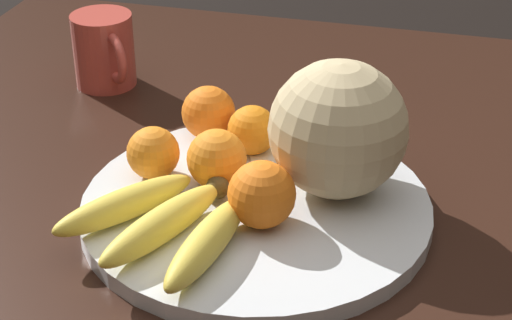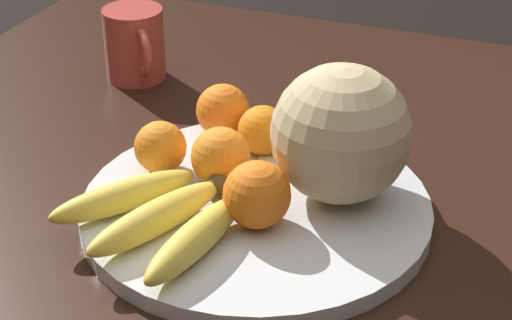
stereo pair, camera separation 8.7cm
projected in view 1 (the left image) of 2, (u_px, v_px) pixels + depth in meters
fruit_bowl at (256, 207)px, 0.90m from camera, size 0.37×0.37×0.02m
melon at (338, 129)px, 0.88m from camera, size 0.15×0.15×0.15m
banana_bunch at (166, 223)px, 0.83m from camera, size 0.20×0.19×0.03m
orange_front_left at (217, 159)px, 0.91m from camera, size 0.06×0.06×0.06m
orange_front_right at (153, 153)px, 0.93m from camera, size 0.06×0.06×0.06m
orange_mid_center at (209, 113)px, 1.01m from camera, size 0.06×0.06×0.06m
orange_back_left at (252, 130)px, 0.98m from camera, size 0.06×0.06×0.06m
orange_back_right at (262, 195)px, 0.85m from camera, size 0.07×0.07×0.07m
produce_tag at (266, 165)px, 0.96m from camera, size 0.08×0.06×0.00m
ceramic_mug at (105, 51)px, 1.17m from camera, size 0.10×0.10×0.10m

